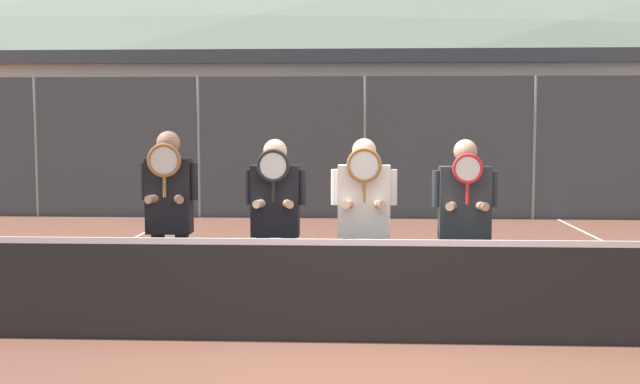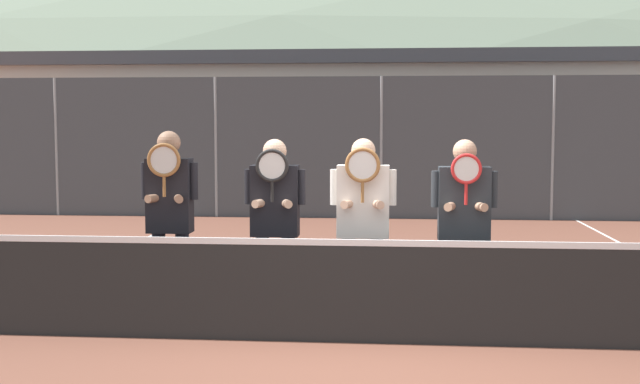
% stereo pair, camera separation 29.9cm
% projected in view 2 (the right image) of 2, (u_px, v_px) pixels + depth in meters
% --- Properties ---
extents(ground_plane, '(120.00, 120.00, 0.00)m').
position_uv_depth(ground_plane, '(367.00, 343.00, 7.07)').
color(ground_plane, brown).
extents(hill_distant, '(141.59, 78.66, 27.53)m').
position_uv_depth(hill_distant, '(388.00, 149.00, 62.16)').
color(hill_distant, slate).
rests_on(hill_distant, ground_plane).
extents(clubhouse_building, '(19.41, 5.50, 3.88)m').
position_uv_depth(clubhouse_building, '(346.00, 123.00, 23.73)').
color(clubhouse_building, beige).
rests_on(clubhouse_building, ground_plane).
extents(fence_back, '(20.58, 0.06, 2.89)m').
position_uv_depth(fence_back, '(381.00, 148.00, 16.29)').
color(fence_back, gray).
rests_on(fence_back, ground_plane).
extents(tennis_net, '(10.54, 0.09, 1.02)m').
position_uv_depth(tennis_net, '(367.00, 290.00, 7.03)').
color(tennis_net, gray).
rests_on(tennis_net, ground_plane).
extents(court_line_left_sideline, '(0.05, 16.00, 0.01)m').
position_uv_depth(court_line_left_sideline, '(72.00, 273.00, 10.39)').
color(court_line_left_sideline, white).
rests_on(court_line_left_sideline, ground_plane).
extents(player_leftmost, '(0.55, 0.34, 1.86)m').
position_uv_depth(player_leftmost, '(170.00, 210.00, 7.64)').
color(player_leftmost, '#232838').
rests_on(player_leftmost, ground_plane).
extents(player_center_left, '(0.59, 0.34, 1.79)m').
position_uv_depth(player_center_left, '(275.00, 214.00, 7.66)').
color(player_center_left, '#232838').
rests_on(player_center_left, ground_plane).
extents(player_center_right, '(0.62, 0.34, 1.80)m').
position_uv_depth(player_center_right, '(363.00, 214.00, 7.54)').
color(player_center_right, '#56565B').
rests_on(player_center_right, ground_plane).
extents(player_rightmost, '(0.61, 0.34, 1.79)m').
position_uv_depth(player_rightmost, '(464.00, 218.00, 7.37)').
color(player_rightmost, white).
rests_on(player_rightmost, ground_plane).
extents(car_far_left, '(4.09, 2.02, 1.66)m').
position_uv_depth(car_far_left, '(133.00, 169.00, 19.04)').
color(car_far_left, slate).
rests_on(car_far_left, ground_plane).
extents(car_left_of_center, '(4.51, 2.00, 1.89)m').
position_uv_depth(car_left_of_center, '(351.00, 166.00, 18.60)').
color(car_left_of_center, slate).
rests_on(car_left_of_center, ground_plane).
extents(car_center, '(4.43, 2.01, 1.68)m').
position_uv_depth(car_center, '(584.00, 170.00, 18.35)').
color(car_center, black).
rests_on(car_center, ground_plane).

